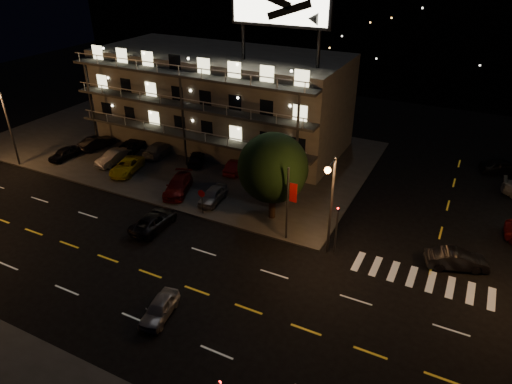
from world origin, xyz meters
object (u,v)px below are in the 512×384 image
at_px(lot_car_2, 127,166).
at_px(road_car_west, 154,221).
at_px(lot_car_4, 213,195).
at_px(side_car_0, 457,260).
at_px(lot_car_7, 160,148).
at_px(road_car_east, 160,308).
at_px(tree, 272,170).

relative_size(lot_car_2, road_car_west, 0.99).
bearing_deg(lot_car_4, side_car_0, -4.97).
height_order(lot_car_4, road_car_west, lot_car_4).
distance_m(side_car_0, road_car_west, 23.71).
xyz_separation_m(lot_car_7, road_car_west, (8.57, -12.16, -0.21)).
bearing_deg(lot_car_2, lot_car_4, -19.53).
bearing_deg(lot_car_7, road_car_east, 124.73).
xyz_separation_m(tree, road_car_west, (-8.11, -5.74, -4.02)).
bearing_deg(road_car_east, tree, 74.35).
bearing_deg(lot_car_2, lot_car_7, 73.23).
relative_size(lot_car_7, road_car_west, 1.05).
distance_m(lot_car_4, road_car_east, 14.61).
height_order(tree, lot_car_4, tree).
xyz_separation_m(tree, road_car_east, (-1.34, -13.87, -4.06)).
relative_size(tree, side_car_0, 1.75).
distance_m(tree, lot_car_7, 18.28).
bearing_deg(road_car_west, side_car_0, -167.39).
relative_size(lot_car_2, lot_car_7, 0.94).
bearing_deg(road_car_east, lot_car_2, 125.94).
bearing_deg(lot_car_2, side_car_0, -15.69).
bearing_deg(road_car_west, tree, -145.84).
distance_m(lot_car_7, road_car_west, 14.88).
height_order(lot_car_2, road_car_east, lot_car_2).
bearing_deg(lot_car_2, road_car_west, -51.34).
distance_m(lot_car_2, road_car_west, 11.29).
bearing_deg(tree, lot_car_2, 175.89).
relative_size(lot_car_7, side_car_0, 1.13).
bearing_deg(lot_car_2, road_car_east, -57.23).
xyz_separation_m(lot_car_4, lot_car_7, (-10.79, 6.41, 0.06)).
xyz_separation_m(lot_car_4, side_car_0, (20.82, -0.12, -0.09)).
height_order(tree, lot_car_7, tree).
height_order(lot_car_7, road_car_west, lot_car_7).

